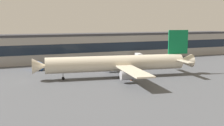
# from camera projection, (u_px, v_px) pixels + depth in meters

# --- Properties ---
(ground_plane) EXTENTS (600.00, 600.00, 0.00)m
(ground_plane) POSITION_uv_depth(u_px,v_px,m) (134.00, 79.00, 106.74)
(ground_plane) COLOR #4C4F54
(terminal_building) EXTENTS (194.91, 15.39, 14.81)m
(terminal_building) POSITION_uv_depth(u_px,v_px,m) (85.00, 47.00, 157.07)
(terminal_building) COLOR #9E9993
(terminal_building) RESTS_ON ground_plane
(airliner) EXTENTS (62.84, 53.90, 17.87)m
(airliner) POSITION_uv_depth(u_px,v_px,m) (119.00, 63.00, 108.93)
(airliner) COLOR beige
(airliner) RESTS_ON ground_plane
(catering_truck) EXTENTS (4.15, 7.60, 4.15)m
(catering_truck) POSITION_uv_depth(u_px,v_px,m) (139.00, 57.00, 154.55)
(catering_truck) COLOR white
(catering_truck) RESTS_ON ground_plane
(fuel_truck) EXTENTS (3.48, 8.60, 3.35)m
(fuel_truck) POSITION_uv_depth(u_px,v_px,m) (38.00, 66.00, 126.34)
(fuel_truck) COLOR #2651A5
(fuel_truck) RESTS_ON ground_plane
(pushback_tractor) EXTENTS (4.92, 2.83, 1.75)m
(pushback_tractor) POSITION_uv_depth(u_px,v_px,m) (100.00, 63.00, 141.23)
(pushback_tractor) COLOR #2651A5
(pushback_tractor) RESTS_ON ground_plane
(crew_van) EXTENTS (5.62, 3.68, 2.55)m
(crew_van) POSITION_uv_depth(u_px,v_px,m) (156.00, 58.00, 157.66)
(crew_van) COLOR white
(crew_van) RESTS_ON ground_plane
(traffic_cone_0) EXTENTS (0.56, 0.56, 0.70)m
(traffic_cone_0) POSITION_uv_depth(u_px,v_px,m) (131.00, 79.00, 103.66)
(traffic_cone_0) COLOR #F2590C
(traffic_cone_0) RESTS_ON ground_plane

